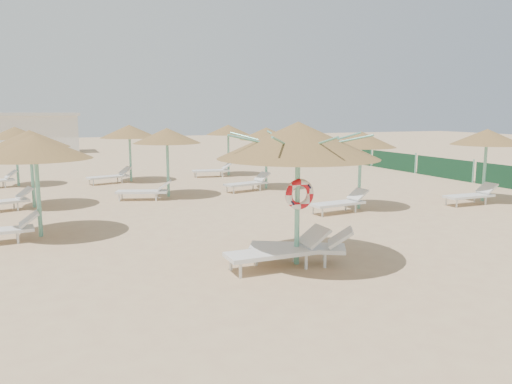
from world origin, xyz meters
name	(u,v)px	position (x,y,z in m)	size (l,w,h in m)	color
ground	(275,266)	(0.00, 0.00, 0.00)	(120.00, 120.00, 0.00)	tan
main_palapa	(298,141)	(0.49, -0.03, 2.69)	(3.44, 3.44, 3.09)	#6CBCA0
lounger_main_a	(281,250)	(0.05, -0.17, 0.39)	(2.26, 0.70, 0.82)	silver
lounger_main_b	(304,246)	(0.67, -0.06, 0.39)	(2.27, 1.67, 0.81)	silver
palapa_field	(183,138)	(0.45, 9.49, 2.32)	(19.58, 13.47, 2.72)	#6CBCA0
service_hut	(24,133)	(-6.00, 35.00, 1.64)	(8.40, 4.40, 3.25)	silver
windbreak_fence	(444,168)	(14.00, 9.96, 0.50)	(0.08, 19.84, 1.10)	#174524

